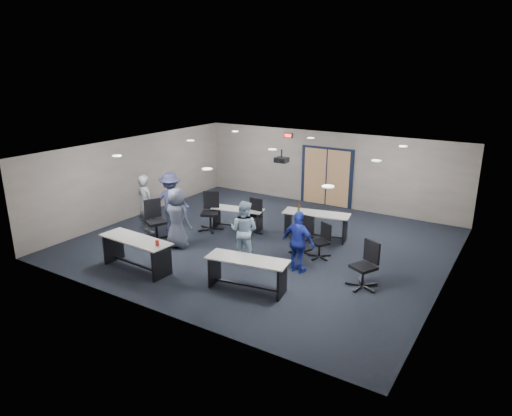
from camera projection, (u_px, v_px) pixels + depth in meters
The scene contains 25 objects.
floor at pixel (263, 243), 13.29m from camera, with size 10.00×10.00×0.00m, color black.
back_wall at pixel (327, 169), 16.53m from camera, with size 10.00×0.04×2.70m, color gray.
front_wall at pixel (148, 251), 9.25m from camera, with size 10.00×0.04×2.70m, color gray.
left_wall at pixel (137, 176), 15.42m from camera, with size 0.04×9.00×2.70m, color gray.
right_wall at pixel (451, 231), 10.36m from camera, with size 0.04×9.00×2.70m, color gray.
ceiling at pixel (263, 151), 12.49m from camera, with size 10.00×9.00×0.04m, color white.
double_door at pixel (326, 177), 16.59m from camera, with size 2.00×0.07×2.20m.
exit_sign at pixel (288, 135), 16.97m from camera, with size 0.32×0.07×0.18m.
ceiling_projector at pixel (282, 160), 12.82m from camera, with size 0.35×0.32×0.37m.
ceiling_can_lights at pixel (268, 151), 12.70m from camera, with size 6.24×5.74×0.02m, color silver, non-canonical shape.
table_front_left at pixel (136, 248), 11.42m from camera, with size 2.05×0.77×0.95m.
table_front_right at pixel (247, 269), 10.37m from camera, with size 1.97×0.95×0.77m.
table_back_left at pixel (238, 215), 14.31m from camera, with size 1.71×0.88×0.66m.
table_back_right at pixel (316, 221), 13.50m from camera, with size 2.03×1.02×1.08m.
chair_back_a at pixel (210, 212), 14.15m from camera, with size 0.75×0.75×1.19m, color black, non-canonical shape.
chair_back_b at pixel (252, 217), 13.94m from camera, with size 0.66×0.66×1.05m, color black, non-canonical shape.
chair_back_c at pixel (303, 236), 12.39m from camera, with size 0.65×0.65×1.04m, color black, non-canonical shape.
chair_back_d at pixel (320, 241), 12.14m from camera, with size 0.59×0.59×0.94m, color black, non-canonical shape.
chair_loose_left at pixel (156, 221), 13.36m from camera, with size 0.75×0.75×1.19m, color black, non-canonical shape.
chair_loose_right at pixel (364, 265), 10.47m from camera, with size 0.70×0.70×1.11m, color black, non-canonical shape.
person_gray at pixel (146, 204), 13.88m from camera, with size 0.67×0.44×1.83m, color gray.
person_plaid at pixel (177, 218), 12.76m from camera, with size 0.84×0.54×1.71m, color #4E546B.
person_lightblue at pixel (244, 230), 11.96m from camera, with size 0.78×0.61×1.61m, color #B1D3EB.
person_navy at pixel (299, 242), 11.20m from camera, with size 0.93×0.39×1.58m, color #1C2A9E.
person_back at pixel (171, 201), 14.12m from camera, with size 1.18×0.68×1.83m, color #393E67.
Camera 1 is at (6.40, -10.60, 4.95)m, focal length 32.00 mm.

